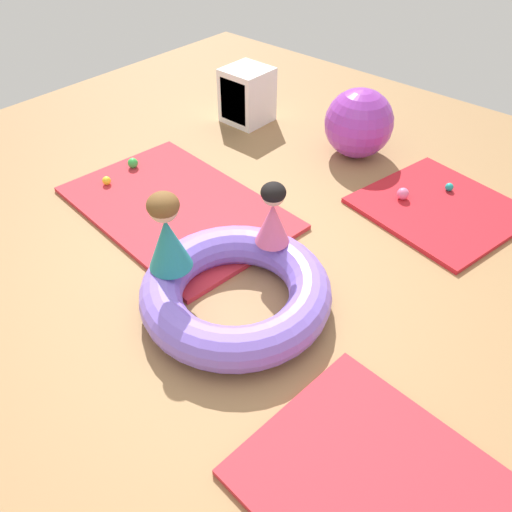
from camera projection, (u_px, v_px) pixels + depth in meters
name	position (u px, v px, depth m)	size (l,w,h in m)	color
ground_plane	(241.00, 294.00, 3.59)	(8.00, 8.00, 0.00)	#9E7549
gym_mat_far_right	(440.00, 208.00, 4.33)	(1.17, 1.13, 0.04)	red
gym_mat_front	(177.00, 207.00, 4.34)	(1.90, 1.23, 0.04)	red
inflatable_cushion	(236.00, 292.00, 3.41)	(1.26, 1.26, 0.28)	#8466E0
child_in_pink	(273.00, 214.00, 3.44)	(0.30, 0.30, 0.46)	#E5608E
child_in_teal	(167.00, 233.00, 3.22)	(0.40, 0.40, 0.55)	teal
play_ball_yellow	(107.00, 181.00, 4.55)	(0.08, 0.08, 0.08)	yellow
play_ball_teal	(449.00, 187.00, 4.48)	(0.07, 0.07, 0.07)	teal
play_ball_green	(133.00, 163.00, 4.76)	(0.09, 0.09, 0.09)	green
play_ball_pink	(403.00, 194.00, 4.37)	(0.10, 0.10, 0.10)	pink
exercise_ball_large	(359.00, 123.00, 4.85)	(0.64, 0.64, 0.64)	purple
storage_cube	(246.00, 96.00, 5.42)	(0.44, 0.44, 0.56)	white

